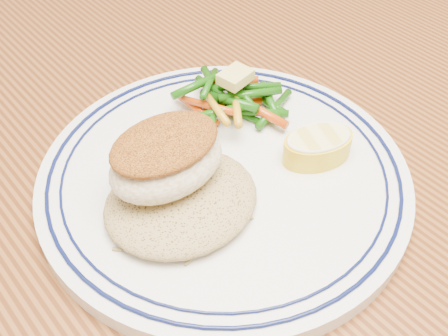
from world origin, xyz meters
TOP-DOWN VIEW (x-y plane):
  - dining_table at (0.00, 0.00)m, footprint 1.50×0.90m
  - plate at (0.02, -0.00)m, footprint 0.30×0.30m
  - rice_pilaf at (-0.03, -0.01)m, footprint 0.12×0.10m
  - fish_fillet at (-0.03, 0.01)m, footprint 0.09×0.07m
  - vegetable_pile at (0.08, 0.05)m, footprint 0.11×0.11m
  - butter_pat at (0.08, 0.05)m, footprint 0.03×0.03m
  - lemon_wedge at (0.09, -0.04)m, footprint 0.07×0.07m

SIDE VIEW (x-z plane):
  - dining_table at x=0.00m, z-range 0.28..1.03m
  - plate at x=0.02m, z-range 0.75..0.77m
  - rice_pilaf at x=-0.03m, z-range 0.77..0.79m
  - lemon_wedge at x=0.09m, z-range 0.77..0.79m
  - vegetable_pile at x=0.08m, z-range 0.76..0.79m
  - butter_pat at x=0.08m, z-range 0.79..0.80m
  - fish_fillet at x=-0.03m, z-range 0.78..0.83m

